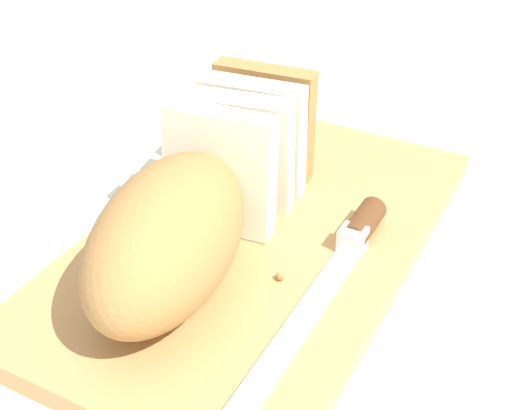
# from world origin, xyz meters

# --- Properties ---
(ground_plane) EXTENTS (3.00, 3.00, 0.00)m
(ground_plane) POSITION_xyz_m (0.00, 0.00, 0.00)
(ground_plane) COLOR silver
(cutting_board) EXTENTS (0.44, 0.26, 0.02)m
(cutting_board) POSITION_xyz_m (0.00, 0.00, 0.01)
(cutting_board) COLOR tan
(cutting_board) RESTS_ON ground_plane
(bread_loaf) EXTENTS (0.32, 0.13, 0.11)m
(bread_loaf) POSITION_xyz_m (-0.05, 0.03, 0.07)
(bread_loaf) COLOR #A8753D
(bread_loaf) RESTS_ON cutting_board
(bread_knife) EXTENTS (0.28, 0.02, 0.02)m
(bread_knife) POSITION_xyz_m (0.00, -0.08, 0.03)
(bread_knife) COLOR silver
(bread_knife) RESTS_ON cutting_board
(crumb_near_knife) EXTENTS (0.01, 0.01, 0.01)m
(crumb_near_knife) POSITION_xyz_m (0.04, 0.07, 0.02)
(crumb_near_knife) COLOR #A8753D
(crumb_near_knife) RESTS_ON cutting_board
(crumb_near_loaf) EXTENTS (0.01, 0.01, 0.01)m
(crumb_near_loaf) POSITION_xyz_m (-0.05, -0.05, 0.02)
(crumb_near_loaf) COLOR #A8753D
(crumb_near_loaf) RESTS_ON cutting_board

